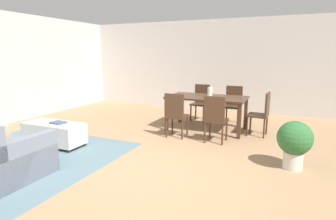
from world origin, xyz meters
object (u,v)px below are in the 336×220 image
object	(u,v)px
ottoman_table	(54,133)
dining_table	(207,100)
dining_chair_near_right	(215,117)
dining_chair_far_right	(233,103)
vase_centerpiece	(210,92)
dining_chair_near_left	(176,113)
dining_chair_head_east	(262,112)
potted_plant	(295,141)
book_on_ottoman	(58,123)
dining_chair_far_left	(201,100)

from	to	relation	value
ottoman_table	dining_table	distance (m)	3.23
dining_chair_near_right	dining_table	bearing A→B (deg)	116.03
dining_chair_far_right	vase_centerpiece	xyz separation A→B (m)	(-0.36, -0.86, 0.35)
dining_chair_near_left	vase_centerpiece	world-z (taller)	vase_centerpiece
dining_chair_head_east	potted_plant	xyz separation A→B (m)	(0.62, -1.60, -0.09)
dining_chair_head_east	book_on_ottoman	size ratio (longest dim) A/B	3.54
book_on_ottoman	potted_plant	xyz separation A→B (m)	(3.97, 0.64, -0.02)
dining_chair_head_east	book_on_ottoman	bearing A→B (deg)	-146.24
dining_table	vase_centerpiece	world-z (taller)	vase_centerpiece
dining_table	dining_chair_far_left	bearing A→B (deg)	115.24
ottoman_table	dining_chair_head_east	size ratio (longest dim) A/B	1.26
dining_table	vase_centerpiece	bearing A→B (deg)	-11.89
dining_chair_head_east	potted_plant	world-z (taller)	dining_chair_head_east
dining_chair_near_left	dining_chair_near_right	distance (m)	0.82
dining_chair_near_left	dining_chair_head_east	size ratio (longest dim) A/B	1.00
dining_chair_far_left	dining_chair_near_right	bearing A→B (deg)	-64.36
dining_chair_far_right	potted_plant	distance (m)	2.82
ottoman_table	book_on_ottoman	xyz separation A→B (m)	(0.11, 0.01, 0.20)
dining_chair_far_right	book_on_ottoman	distance (m)	4.03
dining_chair_head_east	potted_plant	size ratio (longest dim) A/B	1.26
dining_chair_far_right	dining_chair_far_left	bearing A→B (deg)	178.15
dining_chair_far_right	dining_chair_head_east	distance (m)	1.14
ottoman_table	dining_chair_head_east	bearing A→B (deg)	32.97
book_on_ottoman	dining_chair_near_right	bearing A→B (deg)	28.09
dining_chair_head_east	potted_plant	distance (m)	1.72
dining_chair_near_left	dining_chair_far_left	world-z (taller)	same
dining_table	dining_chair_far_right	xyz separation A→B (m)	(0.42, 0.84, -0.15)
dining_table	dining_chair_head_east	world-z (taller)	dining_chair_head_east
dining_chair_head_east	vase_centerpiece	world-z (taller)	vase_centerpiece
dining_chair_far_left	book_on_ottoman	distance (m)	3.57
dining_chair_far_left	potted_plant	bearing A→B (deg)	-48.11
vase_centerpiece	potted_plant	world-z (taller)	vase_centerpiece
dining_chair_far_left	dining_table	bearing A→B (deg)	-64.76
dining_table	dining_chair_near_right	xyz separation A→B (m)	(0.42, -0.87, -0.15)
ottoman_table	dining_chair_head_east	distance (m)	4.14
dining_table	dining_chair_far_right	world-z (taller)	dining_chair_far_right
ottoman_table	dining_chair_near_right	world-z (taller)	dining_chair_near_right
dining_table	dining_chair_near_right	bearing A→B (deg)	-63.97
dining_chair_far_left	dining_chair_near_left	bearing A→B (deg)	-89.69
dining_table	book_on_ottoman	size ratio (longest dim) A/B	6.63
dining_chair_head_east	vase_centerpiece	xyz separation A→B (m)	(-1.12, -0.01, 0.35)
dining_chair_near_right	ottoman_table	bearing A→B (deg)	-152.81
dining_chair_far_left	ottoman_table	bearing A→B (deg)	-120.83
dining_chair_near_left	dining_chair_head_east	bearing A→B (deg)	27.97
dining_chair_near_right	book_on_ottoman	world-z (taller)	dining_chair_near_right
dining_chair_near_right	dining_chair_far_left	bearing A→B (deg)	115.64
dining_chair_head_east	vase_centerpiece	size ratio (longest dim) A/B	4.27
dining_chair_near_right	potted_plant	xyz separation A→B (m)	(1.39, -0.74, -0.09)
dining_chair_near_left	book_on_ottoman	xyz separation A→B (m)	(-1.76, -1.40, -0.07)
vase_centerpiece	dining_table	bearing A→B (deg)	168.11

